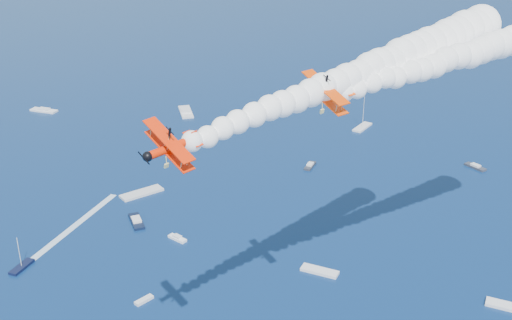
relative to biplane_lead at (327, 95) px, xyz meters
name	(u,v)px	position (x,y,z in m)	size (l,w,h in m)	color
biplane_lead	(327,95)	(0.00, 0.00, 0.00)	(8.46, 9.48, 5.71)	#FF4205
biplane_trail	(171,147)	(-25.22, -8.80, -1.10)	(7.85, 8.80, 5.30)	#FD2805
smoke_trail_lead	(496,46)	(34.85, 6.74, 2.75)	(71.07, 19.60, 12.75)	white
smoke_trail_trail	(363,72)	(7.94, 3.89, 1.65)	(67.95, 30.50, 12.75)	white
spectator_boats	(85,199)	(-30.02, 94.42, -57.59)	(235.73, 178.03, 0.70)	white
boat_wakes	(64,241)	(-37.94, 72.37, -57.91)	(239.80, 182.22, 0.04)	white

